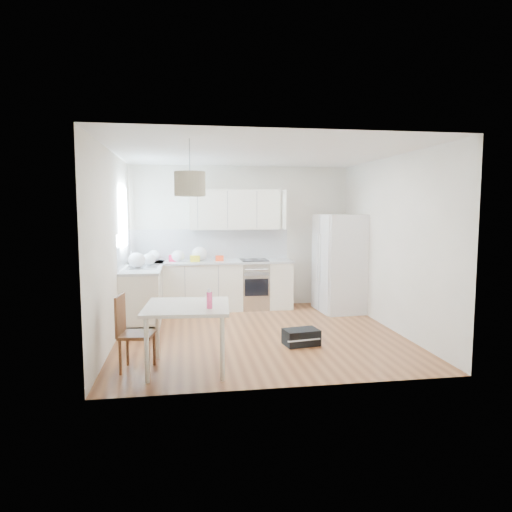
{
  "coord_description": "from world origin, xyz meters",
  "views": [
    {
      "loc": [
        -1.1,
        -6.67,
        1.9
      ],
      "look_at": [
        0.02,
        0.4,
        1.15
      ],
      "focal_mm": 32.0,
      "sensor_mm": 36.0,
      "label": 1
    }
  ],
  "objects_px": {
    "refrigerator": "(340,263)",
    "gym_bag": "(301,337)",
    "dining_chair": "(137,333)",
    "dining_table": "(187,312)"
  },
  "relations": [
    {
      "from": "refrigerator",
      "to": "gym_bag",
      "type": "height_order",
      "value": "refrigerator"
    },
    {
      "from": "gym_bag",
      "to": "dining_chair",
      "type": "bearing_deg",
      "value": -171.9
    },
    {
      "from": "refrigerator",
      "to": "dining_chair",
      "type": "relative_size",
      "value": 1.99
    },
    {
      "from": "refrigerator",
      "to": "dining_chair",
      "type": "bearing_deg",
      "value": -145.49
    },
    {
      "from": "refrigerator",
      "to": "dining_table",
      "type": "xyz_separation_m",
      "value": [
        -2.81,
        -2.67,
        -0.21
      ]
    },
    {
      "from": "dining_chair",
      "to": "dining_table",
      "type": "bearing_deg",
      "value": 2.9
    },
    {
      "from": "dining_table",
      "to": "refrigerator",
      "type": "bearing_deg",
      "value": 48.22
    },
    {
      "from": "dining_table",
      "to": "gym_bag",
      "type": "relative_size",
      "value": 2.21
    },
    {
      "from": "dining_table",
      "to": "gym_bag",
      "type": "xyz_separation_m",
      "value": [
        1.57,
        0.72,
        -0.57
      ]
    },
    {
      "from": "gym_bag",
      "to": "dining_table",
      "type": "bearing_deg",
      "value": -164.55
    }
  ]
}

